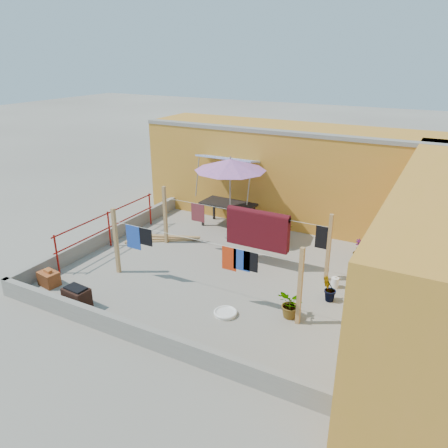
{
  "coord_description": "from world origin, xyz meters",
  "views": [
    {
      "loc": [
        4.88,
        -9.23,
        5.5
      ],
      "look_at": [
        -0.22,
        0.3,
        1.21
      ],
      "focal_mm": 35.0,
      "sensor_mm": 36.0,
      "label": 1
    }
  ],
  "objects": [
    {
      "name": "plant_right_c",
      "position": [
        2.3,
        -1.27,
        0.33
      ],
      "size": [
        0.79,
        0.79,
        0.66
      ],
      "primitive_type": "imported",
      "rotation": [
        0.0,
        0.0,
        5.52
      ],
      "color": "#225117",
      "rests_on": "ground"
    },
    {
      "name": "parapet_front",
      "position": [
        0.0,
        -3.58,
        0.22
      ],
      "size": [
        8.3,
        0.16,
        0.44
      ],
      "primitive_type": "cube",
      "color": "gray",
      "rests_on": "ground"
    },
    {
      "name": "plant_back_b",
      "position": [
        3.03,
        2.25,
        0.33
      ],
      "size": [
        0.48,
        0.48,
        0.65
      ],
      "primitive_type": "imported",
      "rotation": [
        0.0,
        0.0,
        1.14
      ],
      "color": "#225117",
      "rests_on": "ground"
    },
    {
      "name": "plant_right_b",
      "position": [
        2.84,
        -0.2,
        0.32
      ],
      "size": [
        0.44,
        0.45,
        0.64
      ],
      "primitive_type": "imported",
      "rotation": [
        0.0,
        0.0,
        4.05
      ],
      "color": "#225117",
      "rests_on": "ground"
    },
    {
      "name": "plant_back_a",
      "position": [
        0.63,
        2.4,
        0.37
      ],
      "size": [
        0.86,
        0.83,
        0.74
      ],
      "primitive_type": "imported",
      "rotation": [
        0.0,
        0.0,
        0.52
      ],
      "color": "#225117",
      "rests_on": "ground"
    },
    {
      "name": "wall_back",
      "position": [
        0.5,
        4.69,
        1.61
      ],
      "size": [
        11.0,
        3.27,
        3.21
      ],
      "color": "#C67E2B",
      "rests_on": "ground"
    },
    {
      "name": "parapet_left",
      "position": [
        -4.08,
        0.0,
        0.22
      ],
      "size": [
        0.16,
        7.3,
        0.44
      ],
      "primitive_type": "cube",
      "color": "gray",
      "rests_on": "ground"
    },
    {
      "name": "brick_stack",
      "position": [
        -3.57,
        -2.77,
        0.19
      ],
      "size": [
        0.55,
        0.44,
        0.44
      ],
      "color": "#A04F25",
      "rests_on": "ground"
    },
    {
      "name": "patio_umbrella",
      "position": [
        -0.96,
        2.08,
        2.34
      ],
      "size": [
        2.45,
        2.45,
        2.61
      ],
      "color": "gray",
      "rests_on": "ground"
    },
    {
      "name": "ground",
      "position": [
        0.0,
        0.0,
        0.0
      ],
      "size": [
        80.0,
        80.0,
        0.0
      ],
      "primitive_type": "plane",
      "color": "#9E998E",
      "rests_on": "ground"
    },
    {
      "name": "white_basin",
      "position": [
        0.97,
        -1.86,
        0.05
      ],
      "size": [
        0.53,
        0.53,
        0.09
      ],
      "color": "white",
      "rests_on": "ground"
    },
    {
      "name": "green_hose",
      "position": [
        3.7,
        2.16,
        0.04
      ],
      "size": [
        0.52,
        0.52,
        0.08
      ],
      "color": "#176A20",
      "rests_on": "ground"
    },
    {
      "name": "clothesline_rig",
      "position": [
        0.44,
        0.57,
        1.0
      ],
      "size": [
        5.09,
        2.35,
        1.8
      ],
      "color": "tan",
      "rests_on": "ground"
    },
    {
      "name": "water_jug_b",
      "position": [
        2.81,
        0.51,
        0.13
      ],
      "size": [
        0.19,
        0.19,
        0.3
      ],
      "color": "white",
      "rests_on": "ground"
    },
    {
      "name": "water_jug_a",
      "position": [
        3.7,
        1.16,
        0.14
      ],
      "size": [
        0.2,
        0.2,
        0.32
      ],
      "color": "white",
      "rests_on": "ground"
    },
    {
      "name": "outdoor_table",
      "position": [
        -1.43,
        2.87,
        0.75
      ],
      "size": [
        1.82,
        0.97,
        0.84
      ],
      "color": "black",
      "rests_on": "ground"
    },
    {
      "name": "plant_right_a",
      "position": [
        3.7,
        1.03,
        0.41
      ],
      "size": [
        0.49,
        0.52,
        0.82
      ],
      "primitive_type": "imported",
      "rotation": [
        0.0,
        0.0,
        2.19
      ],
      "color": "#225117",
      "rests_on": "ground"
    },
    {
      "name": "lumber_pile",
      "position": [
        -2.68,
        0.87,
        0.07
      ],
      "size": [
        2.05,
        1.34,
        0.13
      ],
      "color": "tan",
      "rests_on": "ground"
    },
    {
      "name": "red_railing",
      "position": [
        -3.85,
        -0.2,
        0.72
      ],
      "size": [
        0.05,
        4.2,
        1.1
      ],
      "color": "maroon",
      "rests_on": "ground"
    },
    {
      "name": "brazier",
      "position": [
        -2.16,
        -3.2,
        0.26
      ],
      "size": [
        0.63,
        0.45,
        0.54
      ],
      "color": "black",
      "rests_on": "ground"
    }
  ]
}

